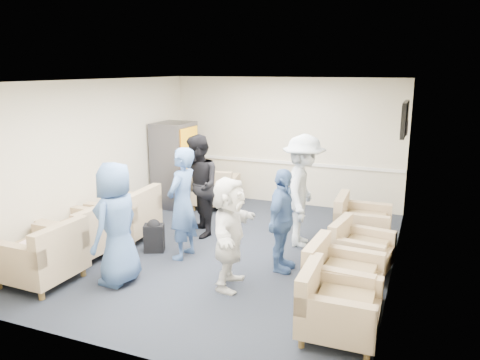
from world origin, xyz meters
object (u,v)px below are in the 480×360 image
at_px(armchair_corner, 214,191).
at_px(vending_machine, 175,165).
at_px(armchair_left_far, 128,217).
at_px(armchair_right_far, 359,224).
at_px(armchair_left_near, 44,257).
at_px(person_mid_left, 182,204).
at_px(armchair_right_near, 335,308).
at_px(armchair_left_mid, 82,236).
at_px(person_back_left, 198,186).
at_px(armchair_right_midfar, 358,251).
at_px(person_back_right, 303,191).
at_px(person_front_left, 116,224).
at_px(person_mid_right, 282,221).
at_px(armchair_right_midnear, 339,279).
at_px(person_front_right, 229,233).

height_order(armchair_corner, vending_machine, vending_machine).
xyz_separation_m(armchair_left_far, armchair_right_far, (3.75, 1.19, -0.03)).
xyz_separation_m(armchair_left_near, person_mid_left, (1.31, 1.53, 0.49)).
bearing_deg(armchair_right_near, vending_machine, 46.31).
height_order(armchair_left_mid, armchair_right_near, armchair_left_mid).
xyz_separation_m(person_mid_left, person_back_left, (-0.23, 0.97, 0.02)).
bearing_deg(armchair_right_midfar, person_back_right, 63.11).
height_order(armchair_left_far, armchair_right_near, armchair_left_far).
relative_size(person_front_left, person_back_left, 0.95).
bearing_deg(armchair_left_far, armchair_right_far, 104.96).
bearing_deg(armchair_left_mid, person_mid_left, 117.13).
bearing_deg(person_mid_right, person_front_left, 123.50).
relative_size(armchair_left_mid, person_back_left, 0.54).
bearing_deg(vending_machine, armchair_left_far, -83.67).
relative_size(armchair_left_near, person_back_left, 0.54).
xyz_separation_m(armchair_left_mid, vending_machine, (-0.10, 3.07, 0.53)).
distance_m(armchair_left_near, armchair_right_midfar, 4.39).
distance_m(armchair_corner, person_mid_right, 3.36).
bearing_deg(armchair_corner, armchair_left_mid, 66.81).
xyz_separation_m(armchair_right_midfar, armchair_corner, (-3.28, 2.12, 0.05)).
relative_size(armchair_left_far, armchair_right_midnear, 1.10).
bearing_deg(armchair_left_near, armchair_left_mid, -171.26).
bearing_deg(armchair_right_midfar, armchair_right_near, -171.46).
bearing_deg(person_mid_right, person_back_left, 65.76).
bearing_deg(armchair_left_near, armchair_right_far, 131.02).
distance_m(armchair_left_near, person_back_right, 4.01).
height_order(armchair_right_near, vending_machine, vending_machine).
distance_m(armchair_right_near, person_mid_right, 1.84).
height_order(armchair_right_midnear, vending_machine, vending_machine).
bearing_deg(armchair_right_midfar, armchair_left_mid, 113.48).
relative_size(armchair_right_midnear, armchair_right_midfar, 1.01).
bearing_deg(armchair_left_far, person_front_right, 63.38).
relative_size(armchair_left_far, person_mid_right, 0.66).
height_order(armchair_right_near, person_front_right, person_front_right).
bearing_deg(armchair_right_far, person_mid_right, 147.02).
bearing_deg(person_back_left, person_front_left, -47.70).
bearing_deg(armchair_right_far, armchair_left_mid, 117.84).
xyz_separation_m(armchair_left_far, armchair_right_midfar, (3.90, 0.08, -0.06)).
bearing_deg(person_mid_left, person_front_right, 60.15).
height_order(armchair_left_near, person_mid_right, person_mid_right).
xyz_separation_m(vending_machine, person_mid_right, (3.08, -2.35, -0.14)).
bearing_deg(armchair_corner, vending_machine, -0.81).
relative_size(armchair_corner, person_front_right, 0.69).
bearing_deg(person_front_right, armchair_right_far, -40.65).
bearing_deg(armchair_right_near, person_mid_left, 61.49).
relative_size(armchair_right_midfar, person_front_left, 0.53).
bearing_deg(armchair_left_near, armchair_left_far, -179.01).
xyz_separation_m(armchair_corner, person_mid_right, (2.23, -2.49, 0.39)).
xyz_separation_m(armchair_left_far, armchair_right_near, (3.90, -1.74, -0.05)).
xyz_separation_m(person_front_left, person_mid_left, (0.39, 1.11, 0.02)).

